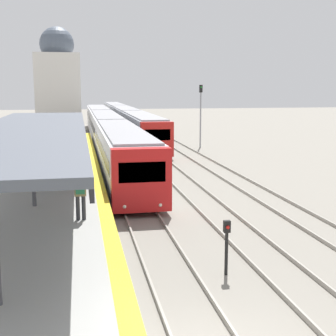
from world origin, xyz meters
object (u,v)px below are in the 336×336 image
object	(u,v)px
train_near	(106,128)
signal_mast_far	(201,109)
signal_post_near	(227,241)
train_far	(125,118)
person_on_platform	(80,192)

from	to	relation	value
train_near	signal_mast_far	xyz separation A→B (m)	(8.72, -2.64, 1.88)
signal_post_near	signal_mast_far	bearing A→B (deg)	76.73
train_far	signal_mast_far	xyz separation A→B (m)	(5.35, -18.42, 1.91)
train_far	signal_post_near	distance (m)	48.48
signal_mast_far	train_far	bearing A→B (deg)	106.19
train_near	train_far	world-z (taller)	train_near
train_near	signal_mast_far	bearing A→B (deg)	-16.86
person_on_platform	train_near	bearing A→B (deg)	84.96
signal_post_near	train_near	bearing A→B (deg)	92.87
train_near	signal_post_near	world-z (taller)	train_near
signal_mast_far	train_near	bearing A→B (deg)	163.14
person_on_platform	signal_mast_far	bearing A→B (deg)	67.13
signal_post_near	signal_mast_far	world-z (taller)	signal_mast_far
train_near	signal_mast_far	distance (m)	9.30
person_on_platform	signal_mast_far	world-z (taller)	signal_mast_far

